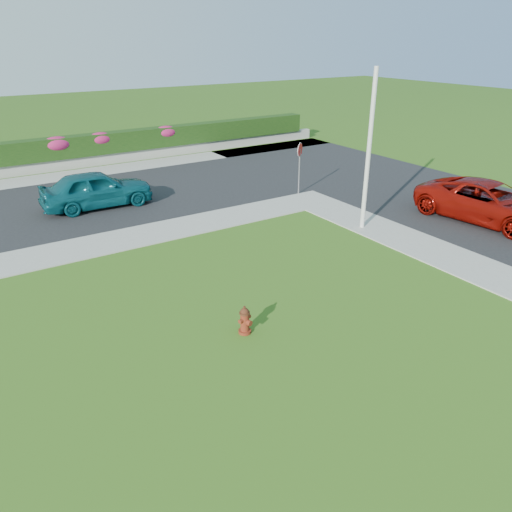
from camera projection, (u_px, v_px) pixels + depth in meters
ground at (315, 351)px, 11.52m from camera, size 120.00×120.00×0.00m
street_right at (480, 211)px, 20.54m from camera, size 8.00×32.00×0.04m
curb_corner at (309, 200)px, 21.88m from camera, size 2.00×2.00×0.04m
sidewalk_beyond at (65, 176)px, 25.57m from camera, size 34.00×2.00×0.04m
retaining_wall at (57, 165)px, 26.60m from camera, size 34.00×0.40×0.60m
hedge at (54, 149)px, 26.33m from camera, size 32.00×0.90×1.10m
fire_hydrant at (245, 320)px, 12.07m from camera, size 0.38×0.36×0.74m
suv_red at (489, 202)px, 19.08m from camera, size 3.17×5.72×1.52m
sedan_teal at (97, 189)px, 20.68m from camera, size 4.56×1.97×1.53m
utility_pole at (369, 152)px, 17.64m from camera, size 0.16×0.16×5.72m
stop_sign at (300, 157)px, 22.03m from camera, size 0.54×0.37×2.35m
flower_clump_d at (57, 144)px, 26.24m from camera, size 1.55×1.00×0.77m
flower_clump_e at (100, 139)px, 27.37m from camera, size 1.39×0.90×0.70m
flower_clump_f at (166, 132)px, 29.30m from camera, size 1.42×0.91×0.71m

